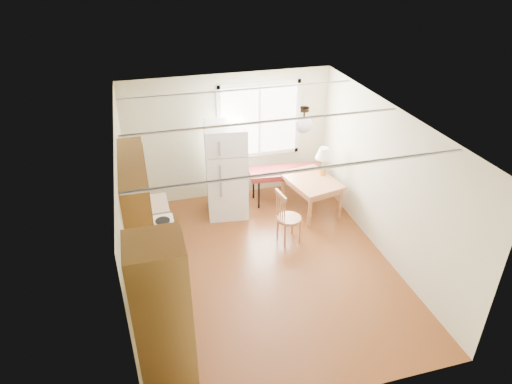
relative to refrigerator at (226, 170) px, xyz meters
name	(u,v)px	position (x,y,z in m)	size (l,w,h in m)	color
room_shell	(266,200)	(0.22, -1.80, 0.36)	(4.60, 5.60, 2.62)	#582912
kitchen_run	(155,268)	(-1.49, -2.44, -0.05)	(0.65, 3.40, 2.20)	brown
window_unit	(259,120)	(0.82, 0.67, 0.66)	(1.64, 0.05, 1.51)	white
pendant_light	(304,124)	(0.92, -1.40, 1.34)	(0.26, 0.26, 0.40)	#302215
refrigerator	(226,170)	(0.00, 0.00, 0.00)	(0.82, 0.82, 1.78)	white
bench	(285,173)	(1.22, 0.17, -0.30)	(1.47, 0.67, 0.66)	maroon
dining_table	(312,184)	(1.55, -0.39, -0.31)	(1.03, 1.24, 0.68)	#A0633D
chair	(285,214)	(0.74, -1.20, -0.34)	(0.44, 0.43, 0.96)	#A0633D
table_lamp	(324,155)	(1.83, -0.23, 0.18)	(0.32, 0.32, 0.55)	gold
coffee_maker	(155,272)	(-1.50, -2.77, 0.14)	(0.20, 0.25, 0.37)	black
kettle	(147,268)	(-1.59, -2.60, 0.09)	(0.10, 0.10, 0.20)	red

